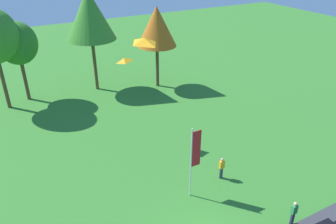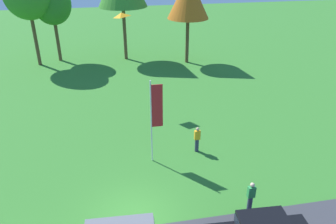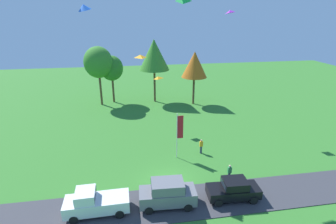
% 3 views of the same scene
% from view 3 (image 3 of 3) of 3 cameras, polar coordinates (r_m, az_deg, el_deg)
% --- Properties ---
extents(ground_plane, '(120.00, 120.00, 0.00)m').
position_cam_3_polar(ground_plane, '(25.53, 0.21, -15.12)').
color(ground_plane, '#337528').
extents(pavement_strip, '(36.00, 4.40, 0.06)m').
position_cam_3_polar(pavement_strip, '(23.24, 1.48, -19.21)').
color(pavement_strip, '#38383D').
rests_on(pavement_strip, ground).
extents(car_pickup_far_end, '(5.03, 2.11, 2.14)m').
position_cam_3_polar(car_pickup_far_end, '(22.41, -15.74, -18.32)').
color(car_pickup_far_end, white).
rests_on(car_pickup_far_end, ground).
extents(car_suv_mid_row, '(4.69, 2.24, 2.28)m').
position_cam_3_polar(car_suv_mid_row, '(22.25, -0.10, -17.11)').
color(car_suv_mid_row, slate).
rests_on(car_suv_mid_row, ground).
extents(car_sedan_near_entrance, '(4.49, 2.14, 1.84)m').
position_cam_3_polar(car_sedan_near_entrance, '(23.72, 14.10, -15.89)').
color(car_sedan_near_entrance, black).
rests_on(car_sedan_near_entrance, ground).
extents(person_on_lawn, '(0.36, 0.24, 1.71)m').
position_cam_3_polar(person_on_lawn, '(30.05, 7.23, -7.40)').
color(person_on_lawn, '#2D334C').
rests_on(person_on_lawn, ground).
extents(person_watching_sky, '(0.36, 0.24, 1.71)m').
position_cam_3_polar(person_watching_sky, '(25.94, 13.21, -12.75)').
color(person_watching_sky, '#2D334C').
rests_on(person_watching_sky, ground).
extents(tree_lone_near, '(4.73, 4.73, 9.98)m').
position_cam_3_polar(tree_lone_near, '(45.50, -14.95, 10.39)').
color(tree_lone_near, brown).
rests_on(tree_lone_near, ground).
extents(tree_right_of_center, '(3.92, 3.92, 8.27)m').
position_cam_3_polar(tree_right_of_center, '(46.68, -12.18, 9.27)').
color(tree_right_of_center, brown).
rests_on(tree_right_of_center, ground).
extents(tree_far_right, '(5.19, 5.19, 10.95)m').
position_cam_3_polar(tree_far_right, '(45.71, -3.05, 12.33)').
color(tree_far_right, brown).
rests_on(tree_far_right, ground).
extents(tree_far_left, '(4.30, 4.30, 9.09)m').
position_cam_3_polar(tree_far_left, '(44.75, 5.79, 10.22)').
color(tree_far_left, brown).
rests_on(tree_far_left, ground).
extents(flag_banner, '(0.71, 0.08, 5.19)m').
position_cam_3_polar(flag_banner, '(27.96, 2.44, -3.96)').
color(flag_banner, silver).
rests_on(flag_banner, ground).
extents(kite_diamond_topmost, '(1.28, 1.25, 0.49)m').
position_cam_3_polar(kite_diamond_topmost, '(35.71, 13.35, 20.51)').
color(kite_diamond_topmost, purple).
extents(kite_diamond_low_drifter, '(1.24, 1.08, 0.47)m').
position_cam_3_polar(kite_diamond_low_drifter, '(34.55, -2.18, 7.50)').
color(kite_diamond_low_drifter, orange).
extents(kite_delta_mid_center, '(1.44, 1.41, 0.66)m').
position_cam_3_polar(kite_delta_mid_center, '(22.04, -17.83, 20.90)').
color(kite_delta_mid_center, blue).
extents(kite_diamond_trailing_tail, '(1.02, 1.24, 0.26)m').
position_cam_3_polar(kite_diamond_trailing_tail, '(23.43, -6.08, 11.99)').
color(kite_diamond_trailing_tail, orange).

